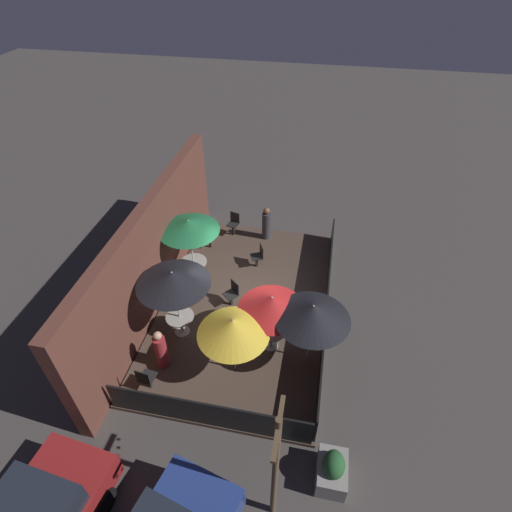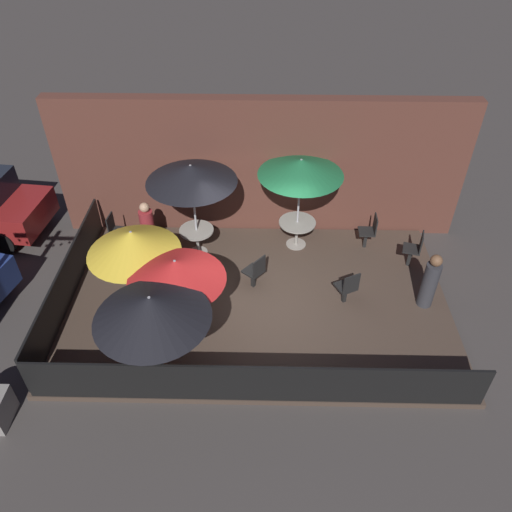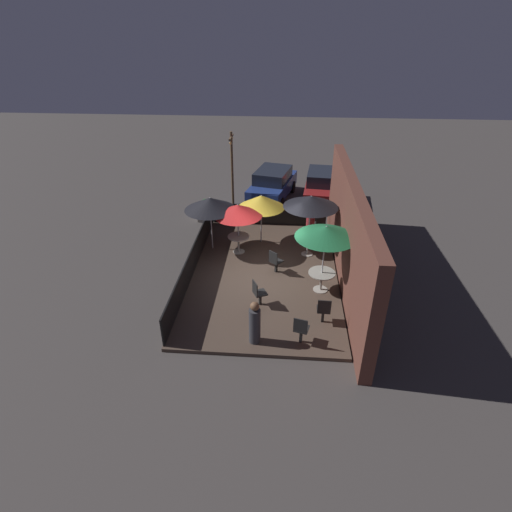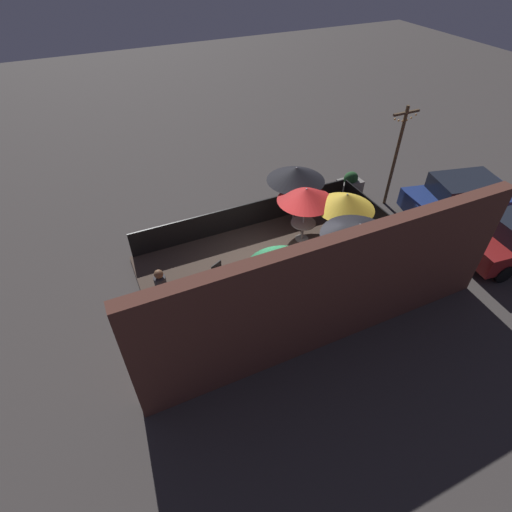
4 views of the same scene
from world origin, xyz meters
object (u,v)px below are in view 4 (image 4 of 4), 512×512
planter_box (350,184)px  patio_umbrella_3 (346,201)px  dining_table_1 (282,311)px  patio_chair_0 (408,263)px  patio_umbrella_0 (306,195)px  patio_umbrella_1 (285,265)px  light_post (397,153)px  dining_table_2 (349,276)px  parked_car_0 (461,198)px  patron_1 (385,265)px  patio_umbrella_2 (359,231)px  patio_umbrella_4 (296,174)px  dining_table_0 (303,226)px  patron_0 (162,290)px  patio_chair_2 (176,325)px  patio_chair_4 (220,275)px  patio_chair_1 (286,266)px  patio_chair_3 (219,333)px

planter_box → patio_umbrella_3: bearing=49.9°
dining_table_1 → patio_chair_0: size_ratio=1.00×
patio_umbrella_0 → patio_umbrella_1: patio_umbrella_1 is taller
planter_box → light_post: 2.31m
dining_table_2 → parked_car_0: (-6.09, -1.64, 0.16)m
patron_1 → patio_umbrella_1: bearing=-4.7°
patio_umbrella_0 → patio_umbrella_2: patio_umbrella_2 is taller
dining_table_2 → dining_table_1: bearing=8.6°
parked_car_0 → light_post: bearing=-31.6°
patio_umbrella_0 → patio_umbrella_4: patio_umbrella_4 is taller
dining_table_0 → dining_table_1: 3.97m
patron_0 → patron_1: bearing=-169.5°
patron_0 → patio_chair_2: bearing=116.7°
dining_table_2 → patio_chair_0: 2.06m
patio_umbrella_1 → parked_car_0: 8.92m
patio_umbrella_0 → dining_table_2: patio_umbrella_0 is taller
patio_chair_4 → light_post: 8.07m
patio_umbrella_0 → patio_chair_1: patio_umbrella_0 is taller
dining_table_0 → patron_0: (5.22, 1.06, 0.08)m
dining_table_2 → patio_chair_0: size_ratio=0.91×
patron_0 → patio_chair_3: bearing=141.9°
patio_umbrella_4 → light_post: 4.02m
patio_chair_1 → patio_umbrella_2: bearing=-0.0°
patron_1 → parked_car_0: bearing=-168.7°
patio_chair_0 → patio_chair_2: size_ratio=0.96×
light_post → parked_car_0: 2.96m
dining_table_2 → patio_umbrella_3: bearing=-117.0°
dining_table_2 → patio_chair_2: bearing=-4.2°
patio_umbrella_0 → light_post: 4.32m
patio_chair_1 → patio_chair_4: bearing=-152.8°
patio_chair_3 → patio_chair_4: patio_chair_3 is taller
patio_umbrella_4 → patron_0: patio_umbrella_4 is taller
dining_table_1 → patio_chair_4: patio_chair_4 is taller
patron_0 → patron_1: 6.70m
patio_chair_4 → patio_chair_0: bearing=44.7°
patio_umbrella_3 → light_post: (-3.26, -1.60, 0.27)m
patio_umbrella_3 → light_post: light_post is taller
patio_umbrella_3 → planter_box: bearing=-130.1°
patio_umbrella_4 → patron_1: 4.31m
patio_umbrella_3 → patio_chair_2: bearing=13.9°
patio_chair_0 → planter_box: patio_chair_0 is taller
dining_table_2 → parked_car_0: size_ratio=0.19×
patron_0 → patio_umbrella_1: bearing=169.5°
dining_table_1 → planter_box: planter_box is taller
patio_umbrella_1 → dining_table_2: (-2.46, -0.37, -1.68)m
patron_0 → parked_car_0: parked_car_0 is taller
patio_chair_3 → patio_chair_4: 2.18m
patio_umbrella_0 → planter_box: 4.16m
planter_box → patio_chair_4: bearing=23.7°
dining_table_2 → patron_0: bearing=-17.9°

